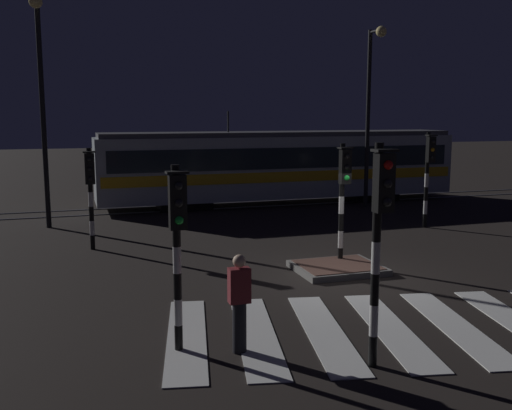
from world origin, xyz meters
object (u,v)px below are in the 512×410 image
(traffic_light_corner_far_right, at_px, (429,165))
(traffic_light_corner_far_left, at_px, (90,183))
(street_lamp_trackside_right, at_px, (371,97))
(tram, at_px, (281,165))
(traffic_light_kerb_mid_left, at_px, (380,223))
(pedestrian_waiting_at_kerb, at_px, (239,303))
(street_lamp_trackside_left, at_px, (41,88))
(traffic_light_median_centre, at_px, (343,186))
(traffic_light_corner_near_left, at_px, (177,231))

(traffic_light_corner_far_right, bearing_deg, traffic_light_corner_far_left, 179.67)
(street_lamp_trackside_right, height_order, tram, street_lamp_trackside_right)
(traffic_light_corner_far_left, relative_size, street_lamp_trackside_right, 0.40)
(traffic_light_kerb_mid_left, distance_m, pedestrian_waiting_at_kerb, 2.73)
(traffic_light_corner_far_left, relative_size, pedestrian_waiting_at_kerb, 1.78)
(street_lamp_trackside_right, bearing_deg, tram, 141.25)
(tram, bearing_deg, traffic_light_kerb_mid_left, -105.22)
(traffic_light_corner_far_left, xyz_separation_m, street_lamp_trackside_left, (-1.35, 3.89, 2.91))
(pedestrian_waiting_at_kerb, bearing_deg, traffic_light_corner_far_right, 42.23)
(traffic_light_corner_far_right, distance_m, traffic_light_corner_far_left, 11.50)
(traffic_light_corner_far_left, bearing_deg, pedestrian_waiting_at_kerb, -76.58)
(traffic_light_kerb_mid_left, distance_m, traffic_light_corner_far_left, 10.68)
(pedestrian_waiting_at_kerb, bearing_deg, traffic_light_kerb_mid_left, -34.20)
(traffic_light_corner_far_left, distance_m, street_lamp_trackside_right, 12.79)
(traffic_light_median_centre, height_order, street_lamp_trackside_right, street_lamp_trackside_right)
(traffic_light_corner_far_right, relative_size, street_lamp_trackside_right, 0.45)
(traffic_light_kerb_mid_left, xyz_separation_m, traffic_light_median_centre, (2.34, 5.99, -0.22))
(street_lamp_trackside_right, bearing_deg, traffic_light_median_centre, -122.55)
(traffic_light_kerb_mid_left, height_order, pedestrian_waiting_at_kerb, traffic_light_kerb_mid_left)
(pedestrian_waiting_at_kerb, bearing_deg, traffic_light_median_centre, 48.10)
(street_lamp_trackside_left, bearing_deg, tram, 17.39)
(pedestrian_waiting_at_kerb, bearing_deg, traffic_light_corner_far_left, 103.42)
(traffic_light_corner_far_left, bearing_deg, traffic_light_kerb_mid_left, -68.30)
(street_lamp_trackside_left, bearing_deg, traffic_light_corner_near_left, -78.72)
(traffic_light_corner_far_right, bearing_deg, traffic_light_median_centre, -143.49)
(street_lamp_trackside_right, bearing_deg, traffic_light_kerb_mid_left, -118.16)
(traffic_light_corner_far_right, distance_m, pedestrian_waiting_at_kerb, 12.82)
(traffic_light_kerb_mid_left, height_order, traffic_light_corner_far_left, traffic_light_kerb_mid_left)
(traffic_light_corner_near_left, relative_size, street_lamp_trackside_left, 0.41)
(traffic_light_median_centre, xyz_separation_m, tram, (2.26, 10.91, -0.41))
(traffic_light_median_centre, xyz_separation_m, pedestrian_waiting_at_kerb, (-4.23, -4.71, -1.28))
(street_lamp_trackside_left, height_order, street_lamp_trackside_right, street_lamp_trackside_left)
(traffic_light_corner_near_left, xyz_separation_m, street_lamp_trackside_left, (-2.44, 12.22, 2.81))
(traffic_light_kerb_mid_left, relative_size, tram, 0.22)
(traffic_light_kerb_mid_left, distance_m, tram, 17.53)
(traffic_light_kerb_mid_left, distance_m, street_lamp_trackside_right, 16.51)
(traffic_light_corner_far_left, height_order, traffic_light_median_centre, traffic_light_median_centre)
(traffic_light_corner_far_left, relative_size, traffic_light_median_centre, 0.93)
(traffic_light_kerb_mid_left, relative_size, traffic_light_corner_near_left, 1.12)
(traffic_light_corner_far_right, distance_m, traffic_light_median_centre, 6.48)
(traffic_light_kerb_mid_left, height_order, traffic_light_median_centre, traffic_light_kerb_mid_left)
(traffic_light_corner_near_left, bearing_deg, traffic_light_median_centre, 40.30)
(tram, bearing_deg, traffic_light_corner_far_right, -67.28)
(traffic_light_corner_near_left, relative_size, tram, 0.19)
(traffic_light_corner_near_left, bearing_deg, street_lamp_trackside_left, 101.28)
(traffic_light_corner_far_right, relative_size, street_lamp_trackside_left, 0.43)
(traffic_light_corner_far_left, height_order, pedestrian_waiting_at_kerb, traffic_light_corner_far_left)
(traffic_light_median_centre, xyz_separation_m, street_lamp_trackside_right, (5.37, 8.41, 2.59))
(traffic_light_kerb_mid_left, xyz_separation_m, pedestrian_waiting_at_kerb, (-1.89, 1.28, -1.50))
(traffic_light_corner_far_right, bearing_deg, pedestrian_waiting_at_kerb, -137.77)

